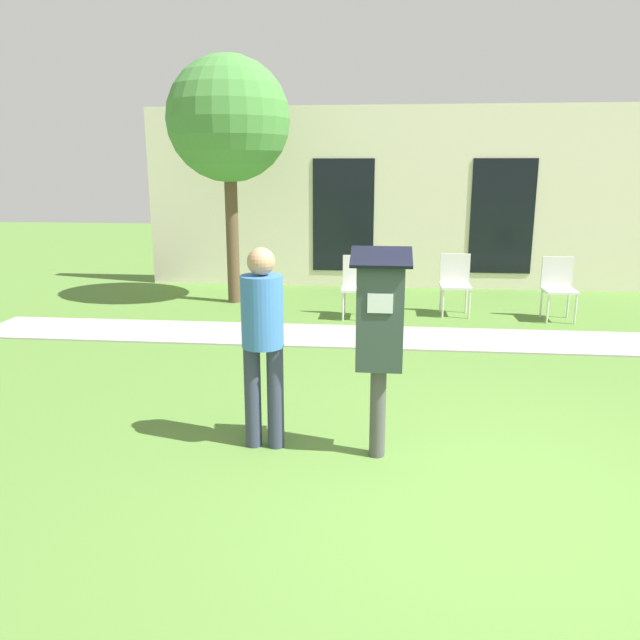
% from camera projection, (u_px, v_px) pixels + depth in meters
% --- Properties ---
extents(ground_plane, '(40.00, 40.00, 0.00)m').
position_uv_depth(ground_plane, '(476.00, 501.00, 4.13)').
color(ground_plane, '#517A33').
extents(sidewalk, '(12.00, 1.10, 0.02)m').
position_uv_depth(sidewalk, '(433.00, 339.00, 8.01)').
color(sidewalk, '#A3A099').
rests_on(sidewalk, ground).
extents(building_facade, '(10.00, 0.26, 3.20)m').
position_uv_depth(building_facade, '(422.00, 199.00, 11.14)').
color(building_facade, beige).
rests_on(building_facade, ground).
extents(parking_meter, '(0.44, 0.31, 1.59)m').
position_uv_depth(parking_meter, '(380.00, 327.00, 4.55)').
color(parking_meter, '#4C4C4C').
rests_on(parking_meter, ground).
extents(person_standing, '(0.32, 0.32, 1.58)m').
position_uv_depth(person_standing, '(263.00, 333.00, 4.73)').
color(person_standing, '#333851').
rests_on(person_standing, ground).
extents(outdoor_chair_left, '(0.44, 0.44, 0.90)m').
position_uv_depth(outdoor_chair_left, '(357.00, 281.00, 9.09)').
color(outdoor_chair_left, silver).
rests_on(outdoor_chair_left, ground).
extents(outdoor_chair_middle, '(0.44, 0.44, 0.90)m').
position_uv_depth(outdoor_chair_middle, '(455.00, 279.00, 9.27)').
color(outdoor_chair_middle, silver).
rests_on(outdoor_chair_middle, ground).
extents(outdoor_chair_right, '(0.44, 0.44, 0.90)m').
position_uv_depth(outdoor_chair_right, '(558.00, 283.00, 8.95)').
color(outdoor_chair_right, silver).
rests_on(outdoor_chair_right, ground).
extents(tree, '(1.90, 1.90, 3.82)m').
position_uv_depth(tree, '(229.00, 121.00, 9.55)').
color(tree, brown).
rests_on(tree, ground).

